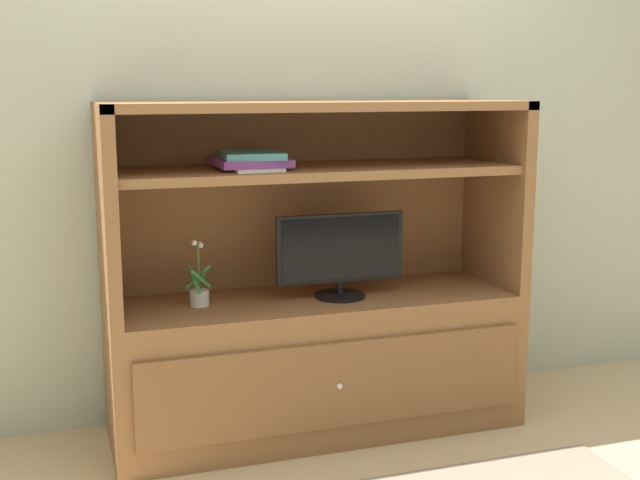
{
  "coord_description": "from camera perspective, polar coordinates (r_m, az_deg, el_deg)",
  "views": [
    {
      "loc": [
        -1.04,
        -2.77,
        1.45
      ],
      "look_at": [
        0.0,
        0.35,
        0.83
      ],
      "focal_mm": 46.29,
      "sensor_mm": 36.0,
      "label": 1
    }
  ],
  "objects": [
    {
      "name": "ground_plane",
      "position": [
        3.29,
        1.99,
        -15.39
      ],
      "size": [
        8.0,
        8.0,
        0.0
      ],
      "primitive_type": "plane",
      "color": "tan"
    },
    {
      "name": "painted_rear_wall",
      "position": [
        3.67,
        -2.0,
        9.94
      ],
      "size": [
        6.0,
        0.1,
        2.8
      ],
      "primitive_type": "cube",
      "color": "#ADB29E",
      "rests_on": "ground_plane"
    },
    {
      "name": "media_console",
      "position": [
        3.49,
        -0.29,
        -5.97
      ],
      "size": [
        1.71,
        0.58,
        1.38
      ],
      "color": "brown",
      "rests_on": "ground_plane"
    },
    {
      "name": "tv_monitor",
      "position": [
        3.4,
        1.42,
        -0.95
      ],
      "size": [
        0.55,
        0.21,
        0.35
      ],
      "color": "black",
      "rests_on": "media_console"
    },
    {
      "name": "potted_plant",
      "position": [
        3.33,
        -8.35,
        -3.63
      ],
      "size": [
        0.11,
        0.12,
        0.27
      ],
      "color": "beige",
      "rests_on": "media_console"
    },
    {
      "name": "magazine_stack",
      "position": [
        3.27,
        -4.84,
        5.52
      ],
      "size": [
        0.29,
        0.35,
        0.07
      ],
      "color": "silver",
      "rests_on": "media_console"
    }
  ]
}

